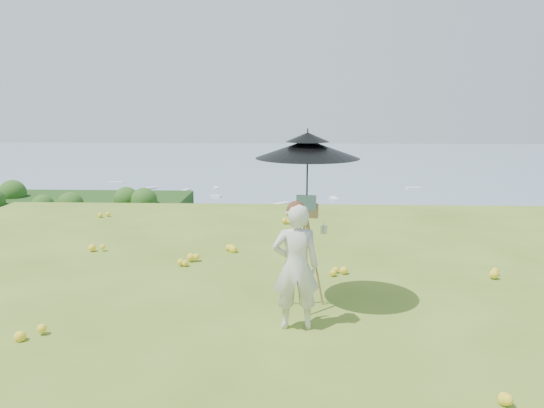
# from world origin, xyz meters

# --- Properties ---
(ground) EXTENTS (14.00, 14.00, 0.00)m
(ground) POSITION_xyz_m (0.00, 0.00, 0.00)
(ground) COLOR #587521
(ground) RESTS_ON ground
(shoreline_tier) EXTENTS (170.00, 28.00, 8.00)m
(shoreline_tier) POSITION_xyz_m (0.00, 75.00, -36.00)
(shoreline_tier) COLOR gray
(shoreline_tier) RESTS_ON bay_water
(bay_water) EXTENTS (700.00, 700.00, 0.00)m
(bay_water) POSITION_xyz_m (0.00, 240.00, -34.00)
(bay_water) COLOR slate
(bay_water) RESTS_ON ground
(peninsula) EXTENTS (90.00, 60.00, 12.00)m
(peninsula) POSITION_xyz_m (-75.00, 155.00, -29.00)
(peninsula) COLOR #15350E
(peninsula) RESTS_ON bay_water
(slope_trees) EXTENTS (110.00, 50.00, 6.00)m
(slope_trees) POSITION_xyz_m (0.00, 35.00, -15.00)
(slope_trees) COLOR #224715
(slope_trees) RESTS_ON forest_slope
(harbor_town) EXTENTS (110.00, 22.00, 5.00)m
(harbor_town) POSITION_xyz_m (0.00, 75.00, -29.50)
(harbor_town) COLOR silver
(harbor_town) RESTS_ON shoreline_tier
(moored_boats) EXTENTS (140.00, 140.00, 0.70)m
(moored_boats) POSITION_xyz_m (-12.50, 161.00, -33.65)
(moored_boats) COLOR white
(moored_boats) RESTS_ON bay_water
(wildflowers) EXTENTS (10.00, 10.50, 0.12)m
(wildflowers) POSITION_xyz_m (0.00, 0.25, 0.06)
(wildflowers) COLOR yellow
(wildflowers) RESTS_ON ground
(painter) EXTENTS (0.57, 0.40, 1.50)m
(painter) POSITION_xyz_m (0.39, -0.61, 0.75)
(painter) COLOR silver
(painter) RESTS_ON ground
(field_easel) EXTENTS (0.65, 0.65, 1.49)m
(field_easel) POSITION_xyz_m (0.52, -0.02, 0.75)
(field_easel) COLOR olive
(field_easel) RESTS_ON ground
(sun_umbrella) EXTENTS (1.30, 1.30, 1.07)m
(sun_umbrella) POSITION_xyz_m (0.52, 0.01, 1.76)
(sun_umbrella) COLOR black
(sun_umbrella) RESTS_ON field_easel
(painter_cap) EXTENTS (0.24, 0.28, 0.10)m
(painter_cap) POSITION_xyz_m (0.39, -0.61, 1.46)
(painter_cap) COLOR #CD7170
(painter_cap) RESTS_ON painter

